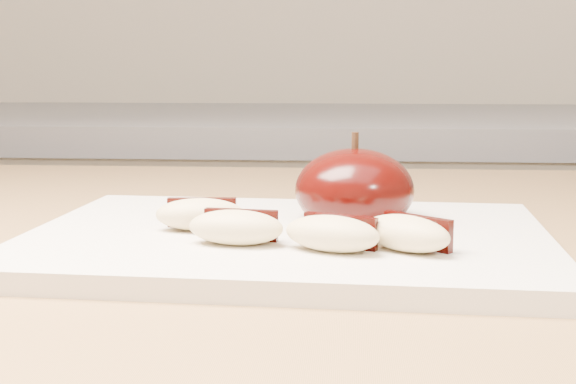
{
  "coord_description": "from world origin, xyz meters",
  "views": [
    {
      "loc": [
        -0.02,
        -0.09,
        1.02
      ],
      "look_at": [
        -0.06,
        0.41,
        0.94
      ],
      "focal_mm": 50.0,
      "sensor_mm": 36.0,
      "label": 1
    }
  ],
  "objects": [
    {
      "name": "apple_wedge_d",
      "position": [
        0.01,
        0.36,
        0.92
      ],
      "size": [
        0.06,
        0.06,
        0.02
      ],
      "rotation": [
        0.0,
        0.0,
        -0.68
      ],
      "color": "#D9C38A",
      "rests_on": "cutting_board"
    },
    {
      "name": "cutting_board",
      "position": [
        -0.06,
        0.41,
        0.91
      ],
      "size": [
        0.34,
        0.26,
        0.01
      ],
      "primitive_type": "cube",
      "rotation": [
        0.0,
        0.0,
        -0.05
      ],
      "color": "silver",
      "rests_on": "island_counter"
    },
    {
      "name": "apple_wedge_b",
      "position": [
        -0.09,
        0.37,
        0.92
      ],
      "size": [
        0.06,
        0.03,
        0.02
      ],
      "rotation": [
        0.0,
        0.0,
        -0.13
      ],
      "color": "#D9C38A",
      "rests_on": "cutting_board"
    },
    {
      "name": "apple_wedge_c",
      "position": [
        -0.03,
        0.36,
        0.92
      ],
      "size": [
        0.06,
        0.05,
        0.02
      ],
      "rotation": [
        0.0,
        0.0,
        -0.4
      ],
      "color": "#D9C38A",
      "rests_on": "cutting_board"
    },
    {
      "name": "apple_wedge_a",
      "position": [
        -0.12,
        0.41,
        0.92
      ],
      "size": [
        0.06,
        0.03,
        0.02
      ],
      "rotation": [
        0.0,
        0.0,
        0.08
      ],
      "color": "#D9C38A",
      "rests_on": "cutting_board"
    },
    {
      "name": "apple_half",
      "position": [
        -0.02,
        0.45,
        0.93
      ],
      "size": [
        0.1,
        0.1,
        0.07
      ],
      "rotation": [
        0.0,
        0.0,
        0.27
      ],
      "color": "black",
      "rests_on": "cutting_board"
    }
  ]
}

